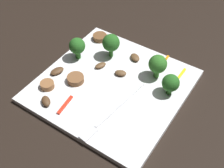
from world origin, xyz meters
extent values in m
plane|color=black|center=(0.00, 0.00, 0.00)|extent=(1.40, 1.40, 0.00)
cube|color=white|center=(0.00, 0.00, 0.01)|extent=(0.29, 0.29, 0.01)
cube|color=silver|center=(0.04, 0.05, 0.01)|extent=(0.14, 0.02, 0.00)
cube|color=silver|center=(0.13, 0.03, 0.01)|extent=(0.04, 0.02, 0.00)
cylinder|color=#296420|center=(-0.07, -0.05, 0.03)|extent=(0.01, 0.01, 0.03)
sphere|color=#235B1E|center=(-0.07, -0.05, 0.05)|extent=(0.04, 0.04, 0.04)
cylinder|color=#347525|center=(-0.07, 0.07, 0.02)|extent=(0.01, 0.01, 0.02)
sphere|color=#2D6B23|center=(-0.07, 0.07, 0.05)|extent=(0.04, 0.04, 0.04)
cylinder|color=#296420|center=(-0.04, 0.11, 0.02)|extent=(0.01, 0.01, 0.02)
sphere|color=#235B1E|center=(-0.04, 0.11, 0.04)|extent=(0.04, 0.04, 0.04)
cylinder|color=#296420|center=(-0.03, -0.11, 0.02)|extent=(0.01, 0.01, 0.02)
sphere|color=#235B1E|center=(-0.03, -0.11, 0.05)|extent=(0.04, 0.04, 0.04)
cylinder|color=brown|center=(-0.11, -0.11, 0.02)|extent=(0.04, 0.04, 0.01)
cylinder|color=brown|center=(0.04, -0.07, 0.02)|extent=(0.05, 0.05, 0.01)
cylinder|color=brown|center=(0.08, -0.11, 0.02)|extent=(0.04, 0.04, 0.01)
ellipsoid|color=brown|center=(-0.03, 0.00, 0.02)|extent=(0.02, 0.03, 0.01)
ellipsoid|color=brown|center=(-0.09, 0.00, 0.02)|extent=(0.03, 0.03, 0.01)
ellipsoid|color=brown|center=(-0.03, -0.05, 0.02)|extent=(0.03, 0.02, 0.01)
ellipsoid|color=#4C331E|center=(0.04, -0.12, 0.02)|extent=(0.04, 0.03, 0.01)
ellipsoid|color=#4C331E|center=(0.11, -0.08, 0.02)|extent=(0.03, 0.03, 0.01)
cube|color=yellow|center=(-0.10, 0.11, 0.01)|extent=(0.05, 0.01, 0.00)
cube|color=orange|center=(-0.12, 0.06, 0.01)|extent=(0.06, 0.01, 0.00)
cube|color=red|center=(0.10, -0.04, 0.01)|extent=(0.05, 0.01, 0.00)
camera|label=1|loc=(0.35, 0.24, 0.46)|focal=47.44mm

